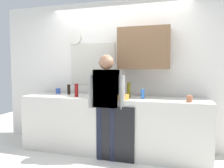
# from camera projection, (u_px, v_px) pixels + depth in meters

# --- Properties ---
(ground_plane) EXTENTS (8.00, 8.00, 0.00)m
(ground_plane) POSITION_uv_depth(u_px,v_px,m) (106.00, 159.00, 3.29)
(ground_plane) COLOR silver
(kitchen_counter) EXTENTS (3.03, 0.64, 0.93)m
(kitchen_counter) POSITION_uv_depth(u_px,v_px,m) (112.00, 125.00, 3.54)
(kitchen_counter) COLOR beige
(kitchen_counter) RESTS_ON ground_plane
(dishwasher_panel) EXTENTS (0.56, 0.02, 0.83)m
(dishwasher_panel) POSITION_uv_depth(u_px,v_px,m) (116.00, 134.00, 3.19)
(dishwasher_panel) COLOR black
(dishwasher_panel) RESTS_ON ground_plane
(back_wall_assembly) EXTENTS (4.63, 0.42, 2.60)m
(back_wall_assembly) POSITION_uv_depth(u_px,v_px,m) (121.00, 70.00, 3.85)
(back_wall_assembly) COLOR white
(back_wall_assembly) RESTS_ON ground_plane
(coffee_maker) EXTENTS (0.20, 0.20, 0.33)m
(coffee_maker) POSITION_uv_depth(u_px,v_px,m) (104.00, 88.00, 3.62)
(coffee_maker) COLOR black
(coffee_maker) RESTS_ON kitchen_counter
(bottle_olive_oil) EXTENTS (0.06, 0.06, 0.25)m
(bottle_olive_oil) POSITION_uv_depth(u_px,v_px,m) (129.00, 90.00, 3.42)
(bottle_olive_oil) COLOR olive
(bottle_olive_oil) RESTS_ON kitchen_counter
(bottle_red_vinegar) EXTENTS (0.06, 0.06, 0.22)m
(bottle_red_vinegar) POSITION_uv_depth(u_px,v_px,m) (76.00, 90.00, 3.54)
(bottle_red_vinegar) COLOR maroon
(bottle_red_vinegar) RESTS_ON kitchen_counter
(bottle_dark_sauce) EXTENTS (0.06, 0.06, 0.18)m
(bottle_dark_sauce) POSITION_uv_depth(u_px,v_px,m) (69.00, 89.00, 3.87)
(bottle_dark_sauce) COLOR black
(bottle_dark_sauce) RESTS_ON kitchen_counter
(cup_terracotta_mug) EXTENTS (0.08, 0.08, 0.09)m
(cup_terracotta_mug) POSITION_uv_depth(u_px,v_px,m) (190.00, 99.00, 3.00)
(cup_terracotta_mug) COLOR #B26647
(cup_terracotta_mug) RESTS_ON kitchen_counter
(cup_blue_mug) EXTENTS (0.08, 0.08, 0.10)m
(cup_blue_mug) POSITION_uv_depth(u_px,v_px,m) (58.00, 91.00, 3.99)
(cup_blue_mug) COLOR #3351B2
(cup_blue_mug) RESTS_ON kitchen_counter
(mixing_bowl) EXTENTS (0.22, 0.22, 0.08)m
(mixing_bowl) POSITION_uv_depth(u_px,v_px,m) (122.00, 97.00, 3.24)
(mixing_bowl) COLOR orange
(mixing_bowl) RESTS_ON kitchen_counter
(dish_soap) EXTENTS (0.06, 0.06, 0.18)m
(dish_soap) POSITION_uv_depth(u_px,v_px,m) (143.00, 94.00, 3.32)
(dish_soap) COLOR blue
(dish_soap) RESTS_ON kitchen_counter
(person_at_sink) EXTENTS (0.57, 0.22, 1.60)m
(person_at_sink) POSITION_uv_depth(u_px,v_px,m) (106.00, 98.00, 3.22)
(person_at_sink) COLOR brown
(person_at_sink) RESTS_ON ground_plane
(person_guest) EXTENTS (0.57, 0.22, 1.60)m
(person_guest) POSITION_uv_depth(u_px,v_px,m) (106.00, 98.00, 3.22)
(person_guest) COLOR #3F4766
(person_guest) RESTS_ON ground_plane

